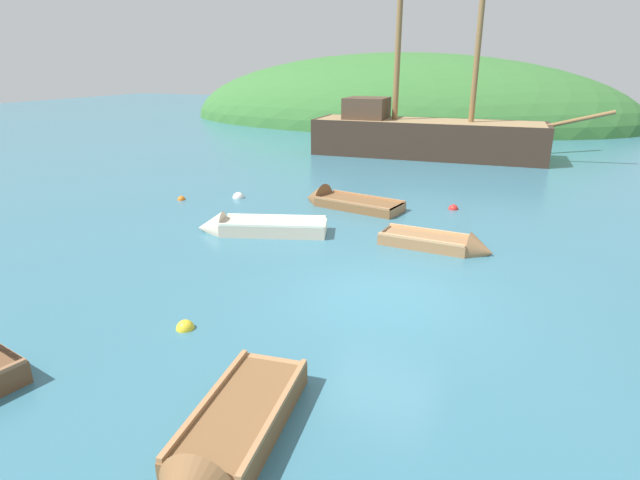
% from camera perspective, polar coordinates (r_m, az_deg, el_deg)
% --- Properties ---
extents(ground_plane, '(120.00, 120.00, 0.00)m').
position_cam_1_polar(ground_plane, '(11.10, 7.09, -6.14)').
color(ground_plane, teal).
extents(shore_hill, '(38.66, 21.43, 11.24)m').
position_cam_1_polar(shore_hill, '(46.40, 8.57, 13.14)').
color(shore_hill, '#387033').
rests_on(shore_hill, ground).
extents(sailing_ship, '(14.76, 4.15, 12.05)m').
position_cam_1_polar(sailing_ship, '(28.24, 11.58, 10.71)').
color(sailing_ship, '#38281E').
rests_on(sailing_ship, ground).
extents(rowboat_near_dock, '(3.05, 1.14, 0.94)m').
position_cam_1_polar(rowboat_near_dock, '(14.07, 13.56, -0.59)').
color(rowboat_near_dock, '#9E7047').
rests_on(rowboat_near_dock, ground).
extents(rowboat_far, '(3.80, 1.85, 1.19)m').
position_cam_1_polar(rowboat_far, '(17.89, 2.49, 4.15)').
color(rowboat_far, brown).
rests_on(rowboat_far, ground).
extents(rowboat_outer_left, '(3.91, 2.22, 1.01)m').
position_cam_1_polar(rowboat_outer_left, '(15.06, -7.34, 1.25)').
color(rowboat_outer_left, beige).
rests_on(rowboat_outer_left, ground).
extents(rowboat_portside, '(1.45, 3.25, 1.02)m').
position_cam_1_polar(rowboat_portside, '(7.09, -10.35, -21.60)').
color(rowboat_portside, brown).
rests_on(rowboat_portside, ground).
extents(buoy_white, '(0.43, 0.43, 0.43)m').
position_cam_1_polar(buoy_white, '(19.18, -9.13, 4.68)').
color(buoy_white, white).
rests_on(buoy_white, ground).
extents(buoy_red, '(0.34, 0.34, 0.34)m').
position_cam_1_polar(buoy_red, '(18.02, 14.70, 3.36)').
color(buoy_red, red).
rests_on(buoy_red, ground).
extents(buoy_yellow, '(0.34, 0.34, 0.34)m').
position_cam_1_polar(buoy_yellow, '(10.04, -14.85, -9.57)').
color(buoy_yellow, yellow).
rests_on(buoy_yellow, ground).
extents(buoy_orange, '(0.29, 0.29, 0.29)m').
position_cam_1_polar(buoy_orange, '(19.34, -15.27, 4.37)').
color(buoy_orange, orange).
rests_on(buoy_orange, ground).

